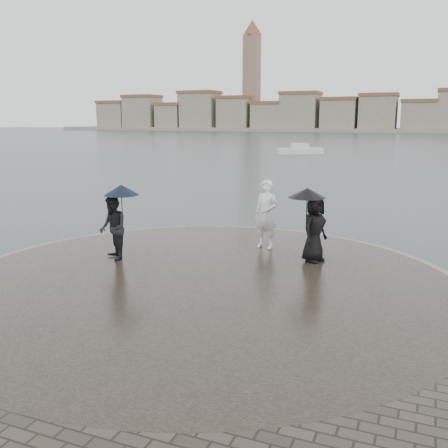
% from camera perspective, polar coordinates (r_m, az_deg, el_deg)
% --- Properties ---
extents(ground, '(400.00, 400.00, 0.00)m').
position_cam_1_polar(ground, '(9.25, -11.87, -14.60)').
color(ground, '#2B3835').
rests_on(ground, ground).
extents(kerb_ring, '(12.50, 12.50, 0.32)m').
position_cam_1_polar(kerb_ring, '(12.00, -2.40, -7.23)').
color(kerb_ring, gray).
rests_on(kerb_ring, ground).
extents(quay_tip, '(11.90, 11.90, 0.36)m').
position_cam_1_polar(quay_tip, '(11.99, -2.40, -7.13)').
color(quay_tip, '#2D261E').
rests_on(quay_tip, ground).
extents(statue, '(0.82, 0.62, 2.01)m').
position_cam_1_polar(statue, '(14.61, 4.84, 1.12)').
color(statue, white).
rests_on(statue, quay_tip).
extents(visitor_left, '(1.26, 1.10, 2.04)m').
position_cam_1_polar(visitor_left, '(13.63, -12.39, 0.43)').
color(visitor_left, black).
rests_on(visitor_left, quay_tip).
extents(visitor_right, '(1.17, 1.11, 1.95)m').
position_cam_1_polar(visitor_right, '(13.38, 10.10, 0.42)').
color(visitor_right, black).
rests_on(visitor_right, quay_tip).
extents(far_skyline, '(260.00, 20.00, 37.00)m').
position_cam_1_polar(far_skyline, '(167.85, 19.20, 11.77)').
color(far_skyline, gray).
rests_on(far_skyline, ground).
extents(boats, '(28.89, 13.15, 1.50)m').
position_cam_1_polar(boats, '(55.15, 19.95, 7.33)').
color(boats, silver).
rests_on(boats, ground).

